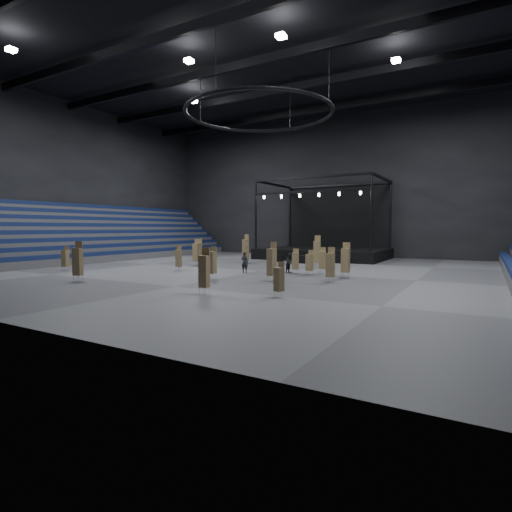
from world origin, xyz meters
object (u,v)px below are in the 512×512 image
Objects in this scene: chair_stack_10 at (322,260)px; chair_stack_16 at (346,260)px; flight_case_right at (342,259)px; man_center at (245,262)px; chair_stack_5 at (78,261)px; chair_stack_4 at (317,251)px; chair_stack_1 at (212,262)px; chair_stack_3 at (310,262)px; chair_stack_13 at (246,248)px; chair_stack_0 at (295,260)px; chair_stack_15 at (204,271)px; chair_stack_8 at (179,258)px; chair_stack_14 at (330,264)px; chair_stack_2 at (279,279)px; chair_stack_9 at (199,249)px; chair_stack_12 at (272,261)px; flight_case_left at (278,258)px; flight_case_mid at (302,259)px; crew_member at (290,263)px; chair_stack_7 at (246,252)px; chair_stack_6 at (196,252)px; stage at (326,246)px.

chair_stack_10 is 0.81× the size of chair_stack_16.
man_center reaches higher than flight_case_right.
chair_stack_4 is at bearing 33.78° from chair_stack_5.
chair_stack_4 is (3.54, 11.12, 0.31)m from chair_stack_1.
chair_stack_13 is (-9.94, 6.98, 0.46)m from chair_stack_3.
chair_stack_0 is 6.79m from chair_stack_1.
chair_stack_16 is (2.91, -0.42, 0.31)m from chair_stack_3.
chair_stack_8 is at bearing 128.46° from chair_stack_15.
flight_case_right is 15.19m from chair_stack_14.
man_center is at bearing -53.48° from chair_stack_13.
chair_stack_2 is at bearing -65.12° from chair_stack_3.
chair_stack_13 is at bearing 66.03° from chair_stack_8.
chair_stack_9 reaches higher than flight_case_right.
chair_stack_12 reaches higher than chair_stack_1.
chair_stack_1 reaches higher than flight_case_left.
chair_stack_14 is 2.70m from chair_stack_16.
chair_stack_15 is (0.12, -16.83, -0.19)m from chair_stack_4.
chair_stack_5 is at bearing -139.08° from chair_stack_12.
flight_case_right is at bearing 36.69° from chair_stack_8.
chair_stack_15 is at bearing -120.22° from chair_stack_14.
flight_case_mid is at bearing 108.02° from chair_stack_10.
chair_stack_12 is at bearing -153.95° from crew_member.
chair_stack_1 is (2.54, -15.35, 0.84)m from flight_case_left.
chair_stack_3 is at bearing -84.27° from flight_case_right.
chair_stack_4 is 8.28m from chair_stack_13.
chair_stack_7 reaches higher than chair_stack_10.
flight_case_left is 12.04m from chair_stack_10.
chair_stack_6 is at bearing 160.19° from chair_stack_2.
chair_stack_5 reaches higher than chair_stack_16.
chair_stack_4 is 1.08× the size of chair_stack_5.
flight_case_left is 12.87m from chair_stack_8.
chair_stack_5 reaches higher than chair_stack_15.
chair_stack_12 is at bearing 140.26° from chair_stack_2.
chair_stack_15 is (-1.61, -10.89, 0.27)m from chair_stack_3.
chair_stack_10 is 1.25× the size of man_center.
chair_stack_8 is 0.84× the size of chair_stack_16.
man_center is 1.06× the size of crew_member.
chair_stack_7 is at bearing 139.76° from chair_stack_12.
chair_stack_10 is (11.33, 3.77, 0.01)m from chair_stack_8.
chair_stack_14 reaches higher than flight_case_mid.
chair_stack_2 is 6.66m from chair_stack_14.
man_center is (-7.66, 9.07, -0.15)m from chair_stack_2.
man_center is (-4.44, 3.76, -0.53)m from chair_stack_12.
stage is 6.47× the size of chair_stack_7.
flight_case_right is 9.84m from chair_stack_7.
chair_stack_10 reaches higher than chair_stack_3.
man_center is (-4.18, -12.23, 0.41)m from flight_case_right.
chair_stack_10 reaches higher than crew_member.
chair_stack_0 is at bearing -90.90° from flight_case_right.
chair_stack_2 is at bearing -48.11° from chair_stack_6.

